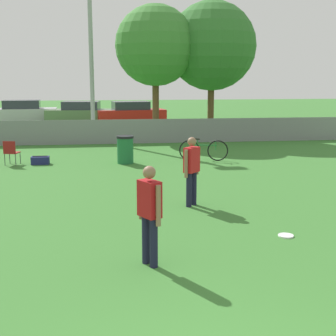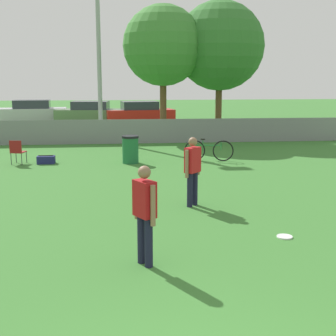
# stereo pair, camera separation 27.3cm
# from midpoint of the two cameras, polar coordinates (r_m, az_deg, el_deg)

# --- Properties ---
(fence_backline) EXTENTS (26.74, 0.07, 1.21)m
(fence_backline) POSITION_cam_midpoint_polar(r_m,az_deg,el_deg) (21.33, -4.85, 4.46)
(fence_backline) COLOR gray
(fence_backline) RESTS_ON ground_plane
(light_pole) EXTENTS (0.90, 0.36, 8.56)m
(light_pole) POSITION_cam_midpoint_polar(r_m,az_deg,el_deg) (22.62, -9.80, 16.11)
(light_pole) COLOR #9E9EA3
(light_pole) RESTS_ON ground_plane
(tree_near_pole) EXTENTS (3.85, 3.85, 6.39)m
(tree_near_pole) POSITION_cam_midpoint_polar(r_m,az_deg,el_deg) (23.07, -1.90, 14.68)
(tree_near_pole) COLOR brown
(tree_near_pole) RESTS_ON ground_plane
(tree_far_right) EXTENTS (4.38, 4.38, 6.68)m
(tree_far_right) POSITION_cam_midpoint_polar(r_m,az_deg,el_deg) (23.98, 5.02, 14.58)
(tree_far_right) COLOR brown
(tree_far_right) RESTS_ON ground_plane
(player_defender_red) EXTENTS (0.42, 0.43, 1.62)m
(player_defender_red) POSITION_cam_midpoint_polar(r_m,az_deg,el_deg) (10.79, 2.17, 0.12)
(player_defender_red) COLOR #191933
(player_defender_red) RESTS_ON ground_plane
(player_thrower_red) EXTENTS (0.38, 0.48, 1.62)m
(player_thrower_red) POSITION_cam_midpoint_polar(r_m,az_deg,el_deg) (7.36, -3.33, -5.05)
(player_thrower_red) COLOR #191933
(player_thrower_red) RESTS_ON ground_plane
(frisbee_disc) EXTENTS (0.30, 0.30, 0.03)m
(frisbee_disc) POSITION_cam_midpoint_polar(r_m,az_deg,el_deg) (9.18, 13.34, -8.02)
(frisbee_disc) COLOR white
(frisbee_disc) RESTS_ON ground_plane
(folding_chair_sideline) EXTENTS (0.52, 0.52, 0.84)m
(folding_chair_sideline) POSITION_cam_midpoint_polar(r_m,az_deg,el_deg) (16.90, -19.03, 1.96)
(folding_chair_sideline) COLOR #333338
(folding_chair_sideline) RESTS_ON ground_plane
(bicycle_sideline) EXTENTS (1.74, 0.51, 0.80)m
(bicycle_sideline) POSITION_cam_midpoint_polar(r_m,az_deg,el_deg) (16.87, 3.91, 2.19)
(bicycle_sideline) COLOR black
(bicycle_sideline) RESTS_ON ground_plane
(trash_bin) EXTENTS (0.59, 0.59, 0.97)m
(trash_bin) POSITION_cam_midpoint_polar(r_m,az_deg,el_deg) (16.38, -5.71, 2.25)
(trash_bin) COLOR #1E6638
(trash_bin) RESTS_ON ground_plane
(gear_bag_sideline) EXTENTS (0.60, 0.33, 0.30)m
(gear_bag_sideline) POSITION_cam_midpoint_polar(r_m,az_deg,el_deg) (16.81, -15.76, 0.91)
(gear_bag_sideline) COLOR navy
(gear_bag_sideline) RESTS_ON ground_plane
(parked_car_silver) EXTENTS (4.60, 2.09, 1.48)m
(parked_car_silver) POSITION_cam_midpoint_polar(r_m,az_deg,el_deg) (32.92, -17.58, 6.57)
(parked_car_silver) COLOR black
(parked_car_silver) RESTS_ON ground_plane
(parked_car_olive) EXTENTS (4.62, 2.33, 1.44)m
(parked_car_olive) POSITION_cam_midpoint_polar(r_m,az_deg,el_deg) (31.27, -10.76, 6.65)
(parked_car_olive) COLOR black
(parked_car_olive) RESTS_ON ground_plane
(parked_car_red) EXTENTS (4.62, 2.36, 1.43)m
(parked_car_red) POSITION_cam_midpoint_polar(r_m,az_deg,el_deg) (30.78, -4.81, 6.72)
(parked_car_red) COLOR black
(parked_car_red) RESTS_ON ground_plane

